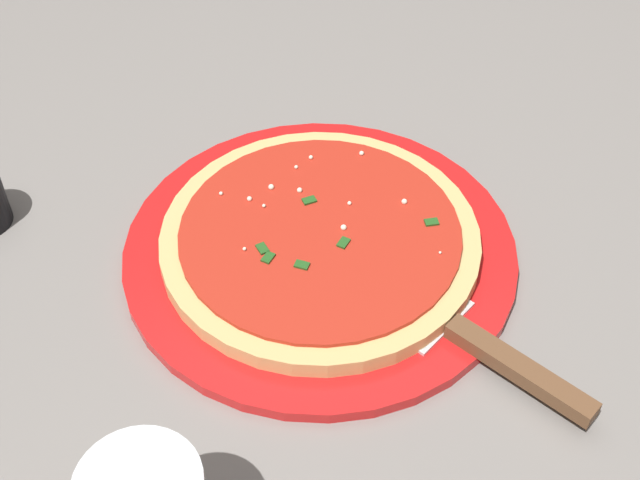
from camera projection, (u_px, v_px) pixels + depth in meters
name	position (u px, v px, depth m)	size (l,w,h in m)	color
restaurant_table	(369.00, 326.00, 0.92)	(0.91, 0.88, 0.75)	black
serving_plate	(320.00, 251.00, 0.78)	(0.35, 0.35, 0.01)	red
pizza	(320.00, 239.00, 0.77)	(0.28, 0.28, 0.02)	#DBB26B
pizza_server	(476.00, 343.00, 0.70)	(0.19, 0.18, 0.01)	silver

